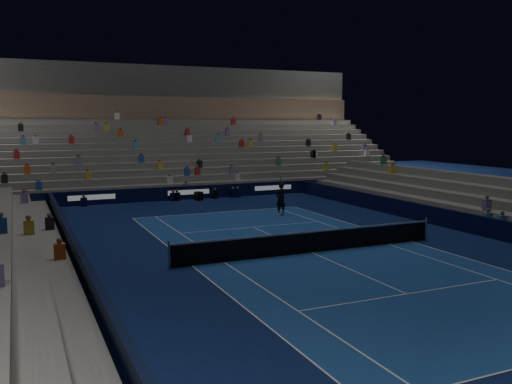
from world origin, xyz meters
name	(u,v)px	position (x,y,z in m)	size (l,w,h in m)	color
ground	(311,253)	(0.00, 0.00, 0.00)	(90.00, 90.00, 0.00)	#0C1A4A
court_surface	(311,253)	(0.00, 0.00, 0.01)	(10.97, 23.77, 0.01)	navy
sponsor_barrier_far	(188,193)	(0.00, 18.50, 0.50)	(44.00, 0.25, 1.00)	black
sponsor_barrier_east	(476,225)	(9.70, 0.00, 0.50)	(0.25, 37.00, 1.00)	black
sponsor_barrier_west	(81,265)	(-9.70, 0.00, 0.50)	(0.25, 37.00, 1.00)	black
grandstand_main	(157,149)	(0.00, 27.90, 3.38)	(44.00, 15.20, 11.20)	slate
tennis_net	(311,241)	(0.00, 0.00, 0.50)	(12.90, 0.10, 1.10)	#B2B2B7
tennis_player	(281,199)	(3.12, 9.27, 1.03)	(0.75, 0.49, 2.06)	black
broadcast_camera	(199,196)	(0.53, 17.62, 0.33)	(0.59, 0.99, 0.63)	black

